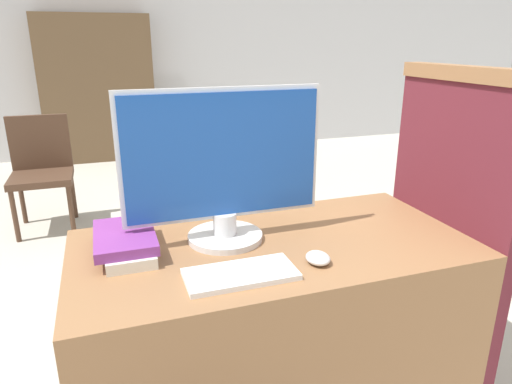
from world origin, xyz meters
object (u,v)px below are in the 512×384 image
(monitor, at_px, (223,167))
(book_stack, at_px, (127,242))
(mouse, at_px, (318,258))
(far_chair, at_px, (41,167))
(keyboard, at_px, (241,274))

(monitor, xyz_separation_m, book_stack, (-0.31, 0.00, -0.21))
(mouse, relative_size, far_chair, 0.10)
(book_stack, relative_size, far_chair, 0.33)
(keyboard, height_order, mouse, mouse)
(keyboard, distance_m, book_stack, 0.39)
(book_stack, xyz_separation_m, far_chair, (-0.51, 2.38, -0.33))
(mouse, height_order, far_chair, far_chair)
(far_chair, bearing_deg, book_stack, -69.68)
(monitor, bearing_deg, keyboard, -95.47)
(monitor, height_order, mouse, monitor)
(far_chair, bearing_deg, keyboard, -64.97)
(mouse, xyz_separation_m, book_stack, (-0.53, 0.25, 0.02))
(keyboard, bearing_deg, monitor, 84.53)
(book_stack, bearing_deg, monitor, -0.44)
(mouse, relative_size, book_stack, 0.30)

